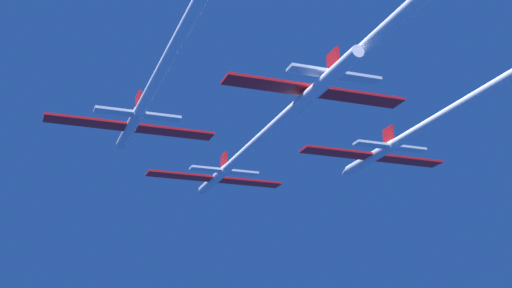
# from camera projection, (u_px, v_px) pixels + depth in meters

# --- Properties ---
(jet_lead) EXTENTS (17.37, 46.89, 2.88)m
(jet_lead) POSITION_uv_depth(u_px,v_px,m) (244.00, 153.00, 77.58)
(jet_lead) COLOR white
(jet_left_wing) EXTENTS (17.37, 48.07, 2.88)m
(jet_left_wing) POSITION_uv_depth(u_px,v_px,m) (155.00, 83.00, 60.94)
(jet_left_wing) COLOR white
(jet_right_wing) EXTENTS (17.37, 44.93, 2.88)m
(jet_right_wing) POSITION_uv_depth(u_px,v_px,m) (424.00, 127.00, 70.16)
(jet_right_wing) COLOR white
(jet_slot) EXTENTS (17.37, 47.04, 2.88)m
(jet_slot) POSITION_uv_depth(u_px,v_px,m) (378.00, 35.00, 52.82)
(jet_slot) COLOR white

